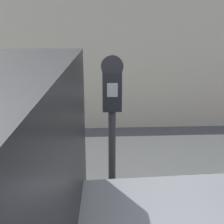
% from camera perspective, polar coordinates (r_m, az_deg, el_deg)
% --- Properties ---
extents(sidewalk, '(24.00, 2.80, 0.11)m').
position_cam_1_polar(sidewalk, '(4.30, -5.35, -11.83)').
color(sidewalk, '#ADAAA3').
rests_on(sidewalk, ground_plane).
extents(building_facade, '(24.00, 0.30, 4.78)m').
position_cam_1_polar(building_facade, '(6.19, -5.12, 18.93)').
color(building_facade, beige).
rests_on(building_facade, ground_plane).
extents(parking_meter, '(0.21, 0.12, 1.66)m').
position_cam_1_polar(parking_meter, '(3.02, 0.00, -0.02)').
color(parking_meter, '#2D2D30').
rests_on(parking_meter, sidewalk).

